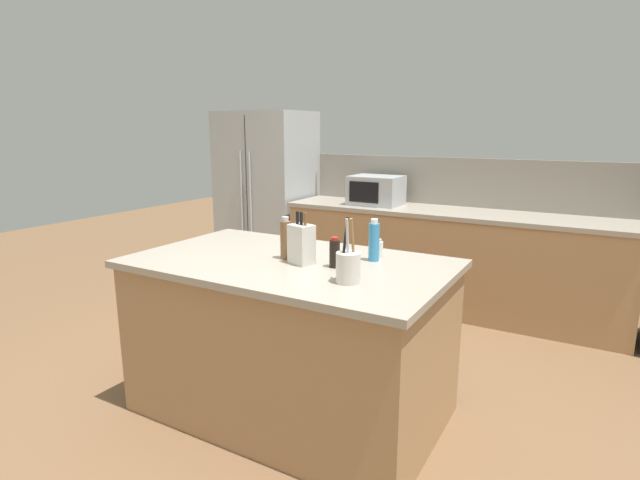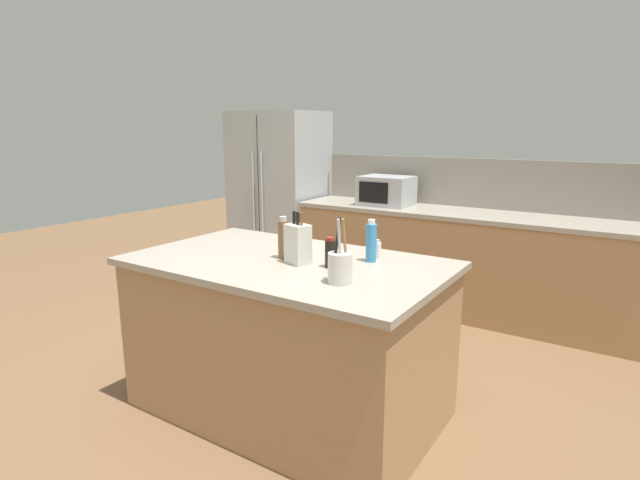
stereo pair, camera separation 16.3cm
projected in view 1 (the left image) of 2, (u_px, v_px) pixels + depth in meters
ground_plane at (291, 409)px, 3.04m from camera, size 14.00×14.00×0.00m
back_counter_run at (446, 260)px, 4.66m from camera, size 3.12×0.66×0.94m
wall_backsplash at (460, 182)px, 4.77m from camera, size 3.08×0.03×0.46m
kitchen_island at (290, 337)px, 2.94m from camera, size 1.80×1.07×0.94m
refrigerator at (267, 196)px, 5.61m from camera, size 0.97×0.75×1.85m
microwave at (376, 190)px, 4.88m from camera, size 0.49×0.39×0.28m
knife_block at (301, 244)px, 2.74m from camera, size 0.15×0.13×0.29m
utensil_crock at (348, 266)px, 2.41m from camera, size 0.12×0.12×0.32m
salt_shaker at (379, 249)px, 2.89m from camera, size 0.05×0.05×0.11m
soy_sauce_bottle at (335, 253)px, 2.68m from camera, size 0.06×0.06×0.17m
dish_soap_bottle at (374, 241)px, 2.80m from camera, size 0.06×0.06×0.24m
pepper_grinder at (286, 239)px, 2.85m from camera, size 0.06×0.06×0.24m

